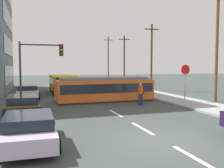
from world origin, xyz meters
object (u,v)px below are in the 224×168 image
at_px(parked_sedan_far, 28,91).
at_px(utility_pole_distant, 108,58).
at_px(city_bus, 64,83).
at_px(utility_pole_near, 217,45).
at_px(parked_sedan_near, 29,129).
at_px(traffic_light_mast, 39,61).
at_px(utility_pole_far, 124,59).
at_px(pedestrian_crossing, 141,93).
at_px(parked_sedan_mid, 23,105).
at_px(utility_pole_mid, 151,56).
at_px(streetcar_tram, 104,89).
at_px(stop_sign, 185,75).

height_order(parked_sedan_far, utility_pole_distant, utility_pole_distant).
xyz_separation_m(city_bus, utility_pole_near, (11.07, -10.13, 3.57)).
height_order(parked_sedan_near, utility_pole_near, utility_pole_near).
height_order(traffic_light_mast, utility_pole_far, utility_pole_far).
xyz_separation_m(parked_sedan_far, utility_pole_far, (14.52, 14.11, 3.40)).
bearing_deg(traffic_light_mast, utility_pole_far, 54.75).
height_order(pedestrian_crossing, utility_pole_far, utility_pole_far).
height_order(parked_sedan_near, parked_sedan_mid, same).
bearing_deg(traffic_light_mast, parked_sedan_near, -94.09).
bearing_deg(traffic_light_mast, pedestrian_crossing, -12.91).
distance_m(city_bus, utility_pole_mid, 10.70).
distance_m(parked_sedan_near, utility_pole_distant, 40.75).
bearing_deg(streetcar_tram, city_bus, 109.10).
bearing_deg(parked_sedan_mid, utility_pole_far, 56.65).
distance_m(pedestrian_crossing, utility_pole_mid, 11.99).
height_order(utility_pole_near, utility_pole_distant, utility_pole_near).
bearing_deg(utility_pole_near, parked_sedan_mid, -175.15).
height_order(pedestrian_crossing, utility_pole_near, utility_pole_near).
distance_m(utility_pole_mid, utility_pole_far, 10.98).
bearing_deg(traffic_light_mast, city_bus, 71.92).
distance_m(traffic_light_mast, utility_pole_far, 23.66).
height_order(pedestrian_crossing, utility_pole_distant, utility_pole_distant).
xyz_separation_m(parked_sedan_near, utility_pole_mid, (13.66, 17.52, 3.45)).
distance_m(pedestrian_crossing, utility_pole_near, 7.59).
bearing_deg(city_bus, streetcar_tram, -70.90).
height_order(traffic_light_mast, utility_pole_mid, utility_pole_mid).
distance_m(parked_sedan_mid, utility_pole_distant, 35.27).
distance_m(parked_sedan_far, utility_pole_distant, 28.00).
bearing_deg(utility_pole_mid, traffic_light_mast, -147.28).
bearing_deg(stop_sign, utility_pole_far, 82.94).
xyz_separation_m(parked_sedan_mid, utility_pole_far, (14.70, 22.33, 3.40)).
bearing_deg(parked_sedan_far, utility_pole_distant, 58.01).
bearing_deg(pedestrian_crossing, utility_pole_far, 72.83).
bearing_deg(city_bus, pedestrian_crossing, -66.08).
xyz_separation_m(pedestrian_crossing, utility_pole_far, (6.47, 20.96, 3.08)).
height_order(parked_sedan_near, utility_pole_distant, utility_pole_distant).
bearing_deg(utility_pole_distant, parked_sedan_mid, -115.10).
bearing_deg(utility_pole_mid, parked_sedan_near, -127.95).
bearing_deg(utility_pole_mid, parked_sedan_far, -167.21).
relative_size(parked_sedan_near, utility_pole_near, 0.48).
xyz_separation_m(utility_pole_near, utility_pole_far, (-0.15, 21.07, -0.62)).
relative_size(parked_sedan_mid, utility_pole_distant, 0.52).
relative_size(traffic_light_mast, utility_pole_far, 0.60).
height_order(streetcar_tram, parked_sedan_mid, streetcar_tram).
distance_m(stop_sign, utility_pole_distant, 30.46).
distance_m(parked_sedan_mid, utility_pole_mid, 18.40).
bearing_deg(utility_pole_distant, parked_sedan_far, -121.99).
relative_size(traffic_light_mast, utility_pole_near, 0.52).
bearing_deg(parked_sedan_mid, streetcar_tram, 34.29).
bearing_deg(parked_sedan_mid, parked_sedan_near, -86.36).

